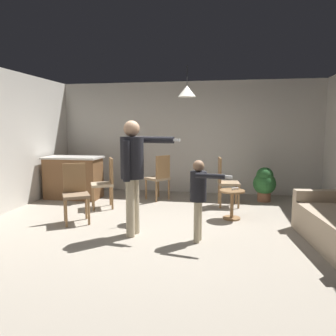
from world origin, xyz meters
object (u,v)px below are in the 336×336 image
(dining_chair_spare, at_px, (159,176))
(spare_remote_on_table, at_px, (235,189))
(potted_plant_corner, at_px, (265,183))
(kitchen_counter, at_px, (74,177))
(person_adult, at_px, (133,165))
(dining_chair_near_wall, at_px, (106,181))
(dining_chair_by_counter, at_px, (225,180))
(dining_chair_centre_back, at_px, (75,191))
(person_child, at_px, (199,192))
(side_table_by_couch, at_px, (232,201))

(dining_chair_spare, height_order, spare_remote_on_table, dining_chair_spare)
(potted_plant_corner, bearing_deg, kitchen_counter, -174.32)
(person_adult, bearing_deg, dining_chair_near_wall, -138.25)
(dining_chair_near_wall, bearing_deg, dining_chair_by_counter, -103.09)
(dining_chair_centre_back, bearing_deg, person_adult, 126.53)
(person_adult, relative_size, potted_plant_corner, 2.29)
(dining_chair_near_wall, bearing_deg, person_child, -154.99)
(dining_chair_by_counter, height_order, spare_remote_on_table, dining_chair_by_counter)
(person_adult, relative_size, spare_remote_on_table, 13.19)
(dining_chair_near_wall, bearing_deg, spare_remote_on_table, -123.80)
(person_child, relative_size, dining_chair_by_counter, 1.17)
(person_adult, xyz_separation_m, dining_chair_centre_back, (-1.16, 0.48, -0.52))
(kitchen_counter, bearing_deg, person_child, -37.21)
(dining_chair_by_counter, distance_m, dining_chair_centre_back, 2.95)
(dining_chair_near_wall, height_order, dining_chair_centre_back, same)
(dining_chair_centre_back, xyz_separation_m, spare_remote_on_table, (2.68, 0.68, -0.01))
(side_table_by_couch, xyz_separation_m, dining_chair_spare, (-1.55, 1.23, 0.22))
(person_adult, xyz_separation_m, spare_remote_on_table, (1.52, 1.16, -0.53))
(potted_plant_corner, bearing_deg, person_child, -113.91)
(person_adult, height_order, dining_chair_centre_back, person_adult)
(person_child, xyz_separation_m, potted_plant_corner, (1.21, 2.72, -0.31))
(side_table_by_couch, relative_size, dining_chair_spare, 0.52)
(side_table_by_couch, bearing_deg, person_child, -111.70)
(dining_chair_near_wall, height_order, potted_plant_corner, dining_chair_near_wall)
(side_table_by_couch, distance_m, person_adult, 1.99)
(dining_chair_spare, bearing_deg, dining_chair_near_wall, 170.88)
(side_table_by_couch, bearing_deg, spare_remote_on_table, 39.62)
(side_table_by_couch, bearing_deg, dining_chair_spare, 141.57)
(spare_remote_on_table, bearing_deg, potted_plant_corner, 65.31)
(person_adult, relative_size, person_child, 1.47)
(side_table_by_couch, relative_size, potted_plant_corner, 0.69)
(kitchen_counter, distance_m, spare_remote_on_table, 3.71)
(person_child, xyz_separation_m, dining_chair_by_counter, (0.36, 2.15, -0.18))
(side_table_by_couch, height_order, person_adult, person_adult)
(side_table_by_couch, xyz_separation_m, person_adult, (-1.47, -1.12, 0.74))
(kitchen_counter, distance_m, dining_chair_by_counter, 3.40)
(dining_chair_by_counter, relative_size, dining_chair_near_wall, 1.00)
(side_table_by_couch, distance_m, dining_chair_centre_back, 2.71)
(kitchen_counter, height_order, dining_chair_by_counter, dining_chair_by_counter)
(person_adult, bearing_deg, side_table_by_couch, 134.97)
(side_table_by_couch, height_order, dining_chair_centre_back, dining_chair_centre_back)
(spare_remote_on_table, bearing_deg, person_adult, -142.65)
(dining_chair_centre_back, xyz_separation_m, dining_chair_spare, (1.07, 1.87, 0.00))
(potted_plant_corner, height_order, spare_remote_on_table, potted_plant_corner)
(side_table_by_couch, relative_size, person_adult, 0.30)
(dining_chair_spare, bearing_deg, person_adult, -139.79)
(side_table_by_couch, height_order, potted_plant_corner, potted_plant_corner)
(kitchen_counter, xyz_separation_m, dining_chair_centre_back, (0.89, -1.72, 0.07))
(person_child, height_order, potted_plant_corner, person_child)
(person_adult, bearing_deg, dining_chair_spare, -170.20)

